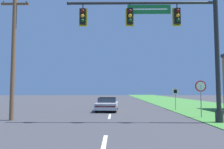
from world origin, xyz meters
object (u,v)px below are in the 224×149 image
stop_sign (201,90)px  route_sign_post (175,94)px  car_ahead (107,104)px  utility_pole_near (13,52)px  signal_mast (175,38)px

stop_sign → route_sign_post: size_ratio=1.23×
car_ahead → route_sign_post: bearing=2.2°
route_sign_post → utility_pole_near: bearing=-151.0°
stop_sign → utility_pole_near: size_ratio=0.30×
stop_sign → signal_mast: bearing=-135.0°
car_ahead → stop_sign: bearing=-37.7°
stop_sign → utility_pole_near: 12.74m
car_ahead → utility_pole_near: bearing=-131.9°
stop_sign → utility_pole_near: utility_pole_near is taller
car_ahead → route_sign_post: size_ratio=2.33×
route_sign_post → utility_pole_near: utility_pole_near is taller
stop_sign → route_sign_post: stop_sign is taller
signal_mast → stop_sign: 4.56m
route_sign_post → stop_sign: bearing=-87.1°
car_ahead → utility_pole_near: utility_pole_near is taller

